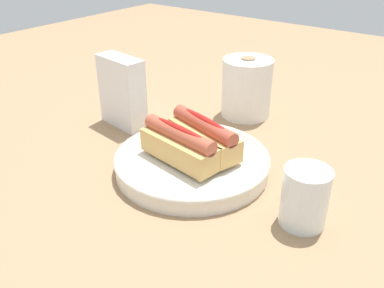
{
  "coord_description": "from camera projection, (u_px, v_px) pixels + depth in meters",
  "views": [
    {
      "loc": [
        0.38,
        -0.52,
        0.39
      ],
      "look_at": [
        0.0,
        -0.01,
        0.05
      ],
      "focal_mm": 38.9,
      "sensor_mm": 36.0,
      "label": 1
    }
  ],
  "objects": [
    {
      "name": "hotdog_front",
      "position": [
        179.0,
        145.0,
        0.7
      ],
      "size": [
        0.16,
        0.07,
        0.06
      ],
      "color": "tan",
      "rests_on": "serving_bowl"
    },
    {
      "name": "paper_towel_roll",
      "position": [
        247.0,
        88.0,
        0.92
      ],
      "size": [
        0.11,
        0.11,
        0.13
      ],
      "color": "white",
      "rests_on": "ground_plane"
    },
    {
      "name": "water_glass",
      "position": [
        304.0,
        200.0,
        0.6
      ],
      "size": [
        0.07,
        0.07,
        0.09
      ],
      "color": "white",
      "rests_on": "ground_plane"
    },
    {
      "name": "serving_bowl",
      "position": [
        192.0,
        162.0,
        0.73
      ],
      "size": [
        0.27,
        0.27,
        0.03
      ],
      "color": "silver",
      "rests_on": "ground_plane"
    },
    {
      "name": "napkin_box",
      "position": [
        122.0,
        92.0,
        0.87
      ],
      "size": [
        0.11,
        0.06,
        0.15
      ],
      "primitive_type": "cube",
      "rotation": [
        0.0,
        0.0,
        -0.13
      ],
      "color": "white",
      "rests_on": "ground_plane"
    },
    {
      "name": "hotdog_back",
      "position": [
        204.0,
        135.0,
        0.73
      ],
      "size": [
        0.16,
        0.09,
        0.06
      ],
      "color": "tan",
      "rests_on": "serving_bowl"
    },
    {
      "name": "ground_plane",
      "position": [
        196.0,
        167.0,
        0.75
      ],
      "size": [
        2.4,
        2.4,
        0.0
      ],
      "primitive_type": "plane",
      "color": "#9E7A56"
    }
  ]
}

